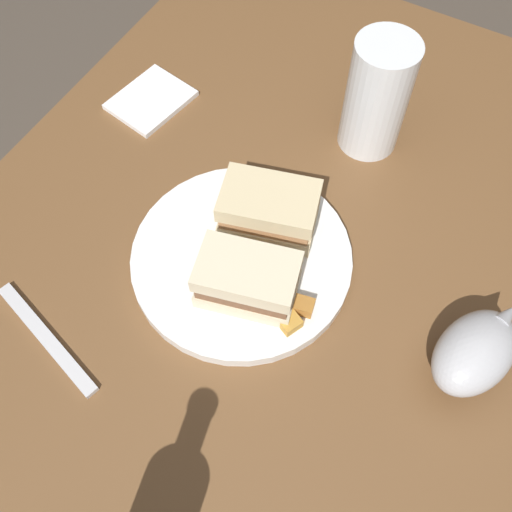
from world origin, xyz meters
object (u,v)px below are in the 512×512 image
at_px(fork, 46,338).
at_px(plate, 243,257).
at_px(napkin, 151,100).
at_px(sandwich_half_left, 248,280).
at_px(sandwich_half_right, 269,210).
at_px(gravy_boat, 475,352).
at_px(pint_glass, 376,102).

bearing_deg(fork, plate, 70.86).
bearing_deg(napkin, sandwich_half_left, -126.34).
xyz_separation_m(sandwich_half_left, sandwich_half_right, (0.10, 0.02, -0.00)).
height_order(sandwich_half_right, gravy_boat, sandwich_half_right).
relative_size(plate, sandwich_half_right, 2.07).
relative_size(pint_glass, napkin, 1.49).
relative_size(sandwich_half_right, gravy_boat, 0.97).
bearing_deg(pint_glass, gravy_boat, -137.55).
xyz_separation_m(plate, napkin, (0.17, 0.25, -0.00)).
xyz_separation_m(gravy_boat, fork, (-0.21, 0.43, -0.04)).
xyz_separation_m(gravy_boat, napkin, (0.16, 0.54, -0.04)).
bearing_deg(gravy_boat, sandwich_half_right, 80.05).
bearing_deg(pint_glass, fork, 156.47).
bearing_deg(gravy_boat, napkin, 73.20).
relative_size(sandwich_half_left, napkin, 1.15).
bearing_deg(sandwich_half_right, napkin, 66.38).
distance_m(sandwich_half_right, pint_glass, 0.21).
height_order(pint_glass, napkin, pint_glass).
distance_m(sandwich_half_right, fork, 0.30).
relative_size(sandwich_half_left, fork, 0.70).
relative_size(plate, napkin, 2.46).
distance_m(plate, fork, 0.25).
xyz_separation_m(plate, fork, (-0.20, 0.15, -0.01)).
bearing_deg(fork, napkin, 122.81).
relative_size(gravy_boat, napkin, 1.23).
xyz_separation_m(napkin, fork, (-0.37, -0.11, -0.00)).
bearing_deg(fork, sandwich_half_left, 58.55).
relative_size(sandwich_half_right, fork, 0.73).
bearing_deg(napkin, plate, -123.37).
distance_m(gravy_boat, fork, 0.48).
bearing_deg(sandwich_half_right, gravy_boat, -99.95).
bearing_deg(sandwich_half_left, sandwich_half_right, 14.49).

